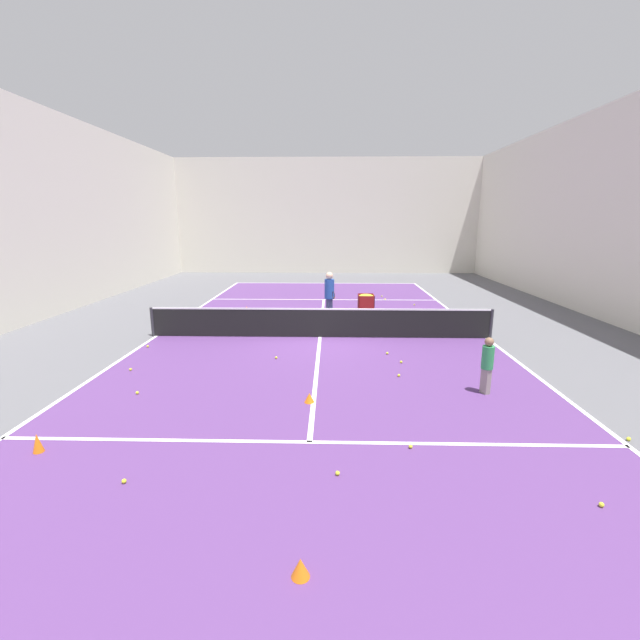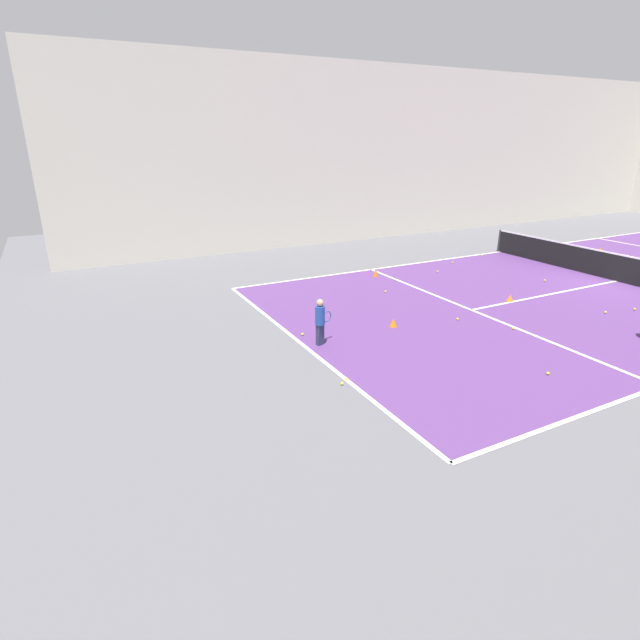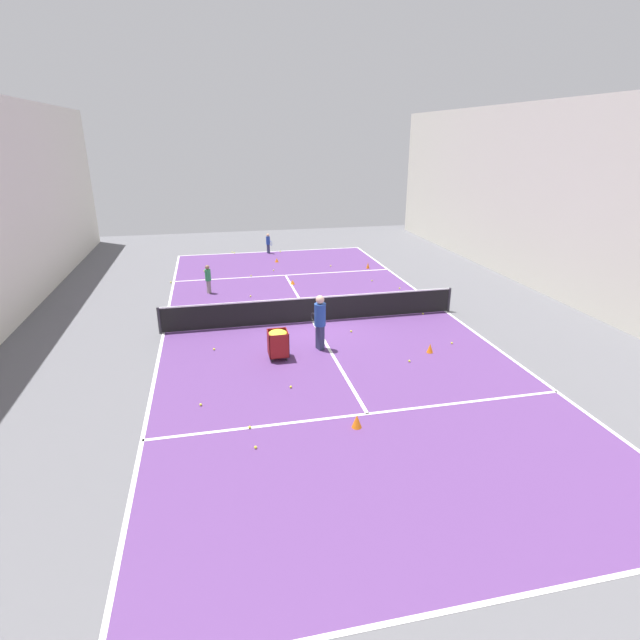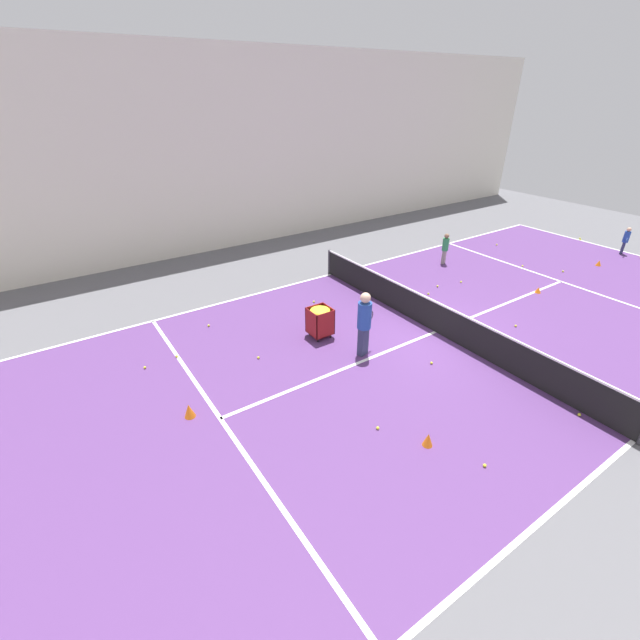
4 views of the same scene
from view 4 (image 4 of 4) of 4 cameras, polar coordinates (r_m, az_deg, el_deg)
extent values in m
plane|color=#5B5B60|center=(13.25, 15.10, -1.57)|extent=(39.36, 39.36, 0.00)
cube|color=#563370|center=(13.25, 15.10, -1.56)|extent=(10.86, 24.81, 0.00)
cube|color=white|center=(23.54, 36.04, 7.20)|extent=(10.86, 0.10, 0.00)
cube|color=white|center=(11.24, 36.29, -12.89)|extent=(0.10, 24.81, 0.00)
cube|color=white|center=(16.85, 1.43, 6.10)|extent=(0.10, 24.81, 0.00)
cube|color=white|center=(18.59, 29.44, 4.51)|extent=(10.86, 0.10, 0.00)
cube|color=white|center=(9.93, -13.16, -12.67)|extent=(10.86, 0.10, 0.00)
cube|color=white|center=(13.25, 15.11, -1.55)|extent=(0.10, 13.65, 0.00)
cube|color=silver|center=(20.31, -7.81, 21.46)|extent=(0.15, 35.66, 8.03)
cylinder|color=#2D2D33|center=(16.74, 1.25, 7.73)|extent=(0.10, 0.10, 0.97)
cube|color=black|center=(13.03, 15.36, 0.22)|extent=(10.96, 0.03, 0.90)
cube|color=white|center=(12.82, 15.63, 2.09)|extent=(10.96, 0.04, 0.05)
cube|color=#2D3351|center=(23.19, 35.35, 7.85)|extent=(0.16, 0.21, 0.53)
cylinder|color=#234799|center=(23.06, 35.70, 9.00)|extent=(0.30, 0.30, 0.47)
sphere|color=tan|center=(22.98, 35.93, 9.75)|extent=(0.18, 0.18, 0.18)
torus|color=#2D478C|center=(22.80, 35.66, 8.52)|extent=(0.11, 0.28, 0.28)
cube|color=#2D3351|center=(11.62, 5.76, -2.80)|extent=(0.26, 0.33, 0.83)
cylinder|color=#234799|center=(11.23, 5.95, 0.62)|extent=(0.46, 0.46, 0.74)
sphere|color=beige|center=(11.00, 6.08, 2.96)|extent=(0.28, 0.28, 0.28)
torus|color=black|center=(11.62, 6.70, 0.54)|extent=(0.11, 0.28, 0.28)
cube|color=gray|center=(18.56, 16.18, 8.07)|extent=(0.19, 0.24, 0.58)
cylinder|color=#2D8C4C|center=(18.39, 16.40, 9.65)|extent=(0.33, 0.33, 0.51)
sphere|color=#846047|center=(18.28, 16.56, 10.69)|extent=(0.19, 0.19, 0.19)
cube|color=maroon|center=(12.52, 0.00, -1.65)|extent=(0.62, 0.63, 0.02)
cube|color=maroon|center=(12.48, 1.16, 0.28)|extent=(0.62, 0.02, 0.77)
cube|color=maroon|center=(12.18, -1.19, -0.48)|extent=(0.62, 0.02, 0.77)
cube|color=maroon|center=(12.11, 0.79, -0.65)|extent=(0.02, 0.63, 0.77)
cube|color=maroon|center=(12.55, -0.76, 0.45)|extent=(0.02, 0.63, 0.77)
ellipsoid|color=yellow|center=(12.17, 0.00, 1.26)|extent=(0.58, 0.59, 0.16)
cylinder|color=black|center=(12.51, 1.39, -2.04)|extent=(0.05, 0.05, 0.14)
cylinder|color=black|center=(12.81, 0.28, -1.23)|extent=(0.05, 0.05, 0.14)
cylinder|color=black|center=(12.29, -0.29, -2.63)|extent=(0.05, 0.05, 0.14)
cylinder|color=black|center=(12.60, -1.38, -1.79)|extent=(0.05, 0.05, 0.14)
cone|color=orange|center=(17.12, 27.08, 3.59)|extent=(0.21, 0.21, 0.21)
cone|color=orange|center=(21.07, 33.17, 6.38)|extent=(0.21, 0.21, 0.23)
cone|color=orange|center=(10.06, -17.04, -11.47)|extent=(0.25, 0.25, 0.33)
cone|color=orange|center=(9.26, 14.21, -15.19)|extent=(0.21, 0.21, 0.30)
sphere|color=yellow|center=(13.51, -14.62, -0.72)|extent=(0.07, 0.07, 0.07)
sphere|color=yellow|center=(12.24, -18.57, -4.62)|extent=(0.07, 0.07, 0.07)
sphere|color=yellow|center=(24.31, 31.40, 9.14)|extent=(0.07, 0.07, 0.07)
sphere|color=yellow|center=(11.68, -8.21, -4.98)|extent=(0.07, 0.07, 0.07)
sphere|color=yellow|center=(21.74, 22.50, 9.26)|extent=(0.07, 0.07, 0.07)
sphere|color=yellow|center=(9.25, 21.11, -17.64)|extent=(0.07, 0.07, 0.07)
sphere|color=yellow|center=(16.30, 15.40, 4.37)|extent=(0.07, 0.07, 0.07)
sphere|color=yellow|center=(12.07, -22.33, -5.88)|extent=(0.07, 0.07, 0.07)
sphere|color=yellow|center=(11.32, 31.29, -10.72)|extent=(0.07, 0.07, 0.07)
sphere|color=yellow|center=(11.73, 14.65, -5.55)|extent=(0.07, 0.07, 0.07)
sphere|color=yellow|center=(15.60, 14.25, 3.42)|extent=(0.07, 0.07, 0.07)
sphere|color=yellow|center=(14.36, 24.64, -0.71)|extent=(0.07, 0.07, 0.07)
sphere|color=yellow|center=(24.53, 31.35, 9.30)|extent=(0.07, 0.07, 0.07)
sphere|color=yellow|center=(21.22, 16.22, 9.86)|extent=(0.07, 0.07, 0.07)
sphere|color=yellow|center=(19.44, 25.40, 6.53)|extent=(0.07, 0.07, 0.07)
sphere|color=yellow|center=(16.93, 18.28, 4.85)|extent=(0.07, 0.07, 0.07)
sphere|color=yellow|center=(14.54, -0.83, 2.45)|extent=(0.07, 0.07, 0.07)
sphere|color=yellow|center=(9.50, 7.70, -14.08)|extent=(0.07, 0.07, 0.07)
sphere|color=yellow|center=(19.60, 29.66, 5.67)|extent=(0.07, 0.07, 0.07)
camera|label=1|loc=(23.97, 38.93, 16.17)|focal=24.00mm
camera|label=2|loc=(31.68, 24.42, 23.37)|focal=28.00mm
camera|label=3|loc=(13.56, -73.80, 9.42)|focal=28.00mm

